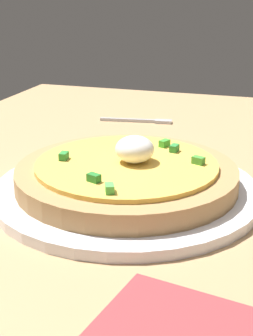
% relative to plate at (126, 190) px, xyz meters
% --- Properties ---
extents(dining_table, '(1.17, 0.85, 0.03)m').
position_rel_plate_xyz_m(dining_table, '(0.04, 0.05, -0.02)').
color(dining_table, tan).
rests_on(dining_table, ground).
extents(plate, '(0.29, 0.29, 0.01)m').
position_rel_plate_xyz_m(plate, '(0.00, 0.00, 0.00)').
color(plate, white).
rests_on(plate, dining_table).
extents(pizza, '(0.24, 0.24, 0.06)m').
position_rel_plate_xyz_m(pizza, '(-0.00, 0.00, 0.02)').
color(pizza, '#AB8250').
rests_on(pizza, plate).
extents(fork, '(0.03, 0.12, 0.01)m').
position_rel_plate_xyz_m(fork, '(-0.30, -0.07, -0.00)').
color(fork, '#B7B7BC').
rests_on(fork, dining_table).
extents(napkin, '(0.12, 0.12, 0.00)m').
position_rel_plate_xyz_m(napkin, '(0.22, 0.10, -0.00)').
color(napkin, '#DC363A').
rests_on(napkin, dining_table).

